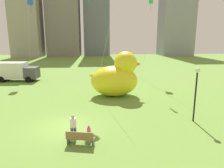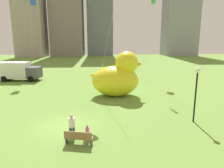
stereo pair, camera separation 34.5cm
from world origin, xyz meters
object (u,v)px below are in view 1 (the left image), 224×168
person_child (89,132)px  giant_inflatable_duck (116,77)px  lamppost (196,84)px  park_bench (80,138)px  person_adult (73,126)px  box_truck (15,72)px  kite_green (151,0)px  kite_blue (30,2)px

person_child → giant_inflatable_duck: giant_inflatable_duck is taller
giant_inflatable_duck → lamppost: bearing=-55.2°
giant_inflatable_duck → park_bench: bearing=-105.9°
person_child → lamppost: size_ratio=0.23×
person_adult → box_truck: 22.24m
person_child → lamppost: (8.07, 2.54, 2.45)m
person_adult → park_bench: bearing=-60.0°
person_adult → kite_green: size_ratio=0.13×
giant_inflatable_duck → kite_blue: 19.45m
box_truck → park_bench: bearing=-60.6°
person_child → giant_inflatable_duck: 10.80m
person_adult → giant_inflatable_duck: giant_inflatable_duck is taller
box_truck → kite_blue: size_ratio=0.52×
park_bench → kite_green: 26.38m
kite_blue → lamppost: bearing=-47.7°
box_truck → kite_green: kite_green is taller
park_bench → box_truck: box_truck is taller
giant_inflatable_duck → kite_blue: size_ratio=0.48×
person_adult → lamppost: (9.08, 2.33, 2.09)m
person_adult → giant_inflatable_duck: (3.64, 10.15, 1.22)m
lamppost → kite_blue: (-17.67, 19.39, 8.86)m
park_bench → person_child: size_ratio=1.83×
person_adult → kite_blue: bearing=111.6°
person_child → kite_green: bearing=67.2°
person_child → lamppost: 8.81m
person_child → box_truck: (-11.91, 19.58, 0.92)m
person_adult → box_truck: size_ratio=0.25×
giant_inflatable_duck → person_child: bearing=-104.3°
park_bench → person_adult: 1.10m
person_adult → kite_green: 25.67m
kite_green → park_bench: bearing=-113.3°
giant_inflatable_duck → kite_blue: kite_blue is taller
person_adult → kite_blue: 25.80m
park_bench → giant_inflatable_duck: 11.58m
kite_blue → person_adult: bearing=-68.4°
person_child → giant_inflatable_duck: bearing=75.7°
giant_inflatable_duck → kite_blue: (-12.24, 11.58, 9.72)m
person_child → person_adult: bearing=168.4°
person_child → park_bench: bearing=-126.8°
person_adult → person_child: 1.09m
box_truck → giant_inflatable_duck: bearing=-32.4°
person_child → kite_blue: (-9.60, 21.93, 11.31)m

